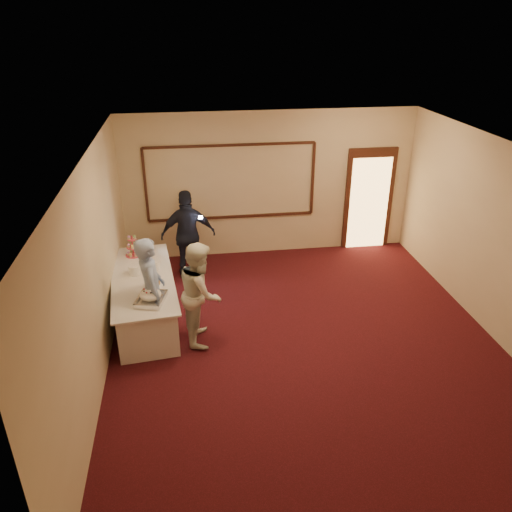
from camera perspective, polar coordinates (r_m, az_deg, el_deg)
The scene contains 14 objects.
floor at distance 7.95m, azimuth 5.74°, elevation -10.10°, with size 7.00×7.00×0.00m, color black.
room_walls at distance 6.96m, azimuth 6.47°, elevation 3.53°, with size 6.04×7.04×3.02m.
wall_molding at distance 10.20m, azimuth -2.89°, elevation 8.43°, with size 3.45×0.04×1.55m.
doorway at distance 11.00m, azimuth 12.75°, elevation 6.29°, with size 1.05×0.07×2.20m.
buffet_table at distance 8.55m, azimuth -12.62°, elevation -4.73°, with size 1.25×2.64×0.77m.
pavlova_tray at distance 7.64m, azimuth -11.94°, elevation -4.54°, with size 0.50×0.61×0.20m.
cupcake_stand at distance 9.12m, azimuth -13.89°, elevation 0.92°, with size 0.29×0.29×0.42m.
plate_stack_a at distance 8.47m, azimuth -13.71°, elevation -1.55°, with size 0.20×0.20×0.17m.
plate_stack_b at distance 8.59m, azimuth -11.42°, elevation -0.98°, with size 0.18×0.18×0.15m.
tart at distance 8.12m, azimuth -11.71°, elevation -3.05°, with size 0.27×0.27×0.06m.
man at distance 7.76m, azimuth -11.83°, elevation -3.88°, with size 0.63×0.42×1.74m, color #859BC9.
woman at distance 7.69m, azimuth -6.33°, elevation -4.17°, with size 0.80×0.62×1.65m, color silver.
guest at distance 9.57m, azimuth -7.75°, elevation 2.42°, with size 1.03×0.43×1.76m, color black.
camera_flash at distance 9.19m, azimuth -6.36°, elevation 4.41°, with size 0.07×0.04×0.05m, color white.
Camera 1 is at (-1.69, -6.22, 4.65)m, focal length 35.00 mm.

